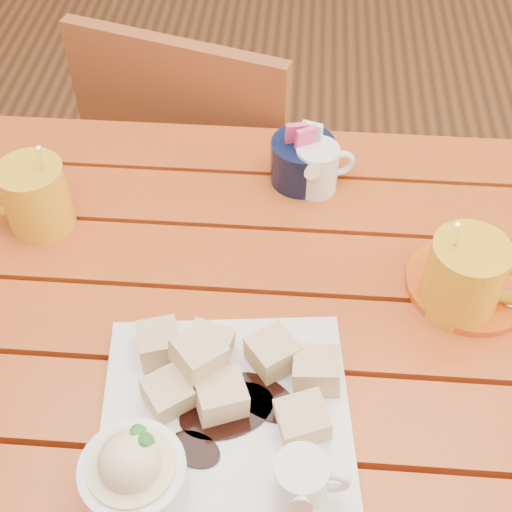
# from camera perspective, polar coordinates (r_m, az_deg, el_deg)

# --- Properties ---
(table) EXTENTS (1.20, 0.79, 0.75)m
(table) POSITION_cam_1_polar(r_m,az_deg,el_deg) (0.97, -1.20, -9.48)
(table) COLOR #9D2F14
(table) RESTS_ON ground
(dessert_plate) EXTENTS (0.30, 0.30, 0.11)m
(dessert_plate) POSITION_cam_1_polar(r_m,az_deg,el_deg) (0.77, -4.05, -13.54)
(dessert_plate) COLOR white
(dessert_plate) RESTS_ON table
(coffee_mug_left) EXTENTS (0.13, 0.09, 0.15)m
(coffee_mug_left) POSITION_cam_1_polar(r_m,az_deg,el_deg) (1.01, -17.37, 4.60)
(coffee_mug_left) COLOR gold
(coffee_mug_left) RESTS_ON table
(coffee_mug_right) EXTENTS (0.13, 0.09, 0.16)m
(coffee_mug_right) POSITION_cam_1_polar(r_m,az_deg,el_deg) (0.89, 16.52, -1.56)
(coffee_mug_right) COLOR gold
(coffee_mug_right) RESTS_ON table
(cream_pitcher) EXTENTS (0.09, 0.08, 0.08)m
(cream_pitcher) POSITION_cam_1_polar(r_m,az_deg,el_deg) (1.03, 4.99, 7.05)
(cream_pitcher) COLOR white
(cream_pitcher) RESTS_ON table
(sugar_caddy) EXTENTS (0.09, 0.09, 0.10)m
(sugar_caddy) POSITION_cam_1_polar(r_m,az_deg,el_deg) (1.04, 3.74, 7.68)
(sugar_caddy) COLOR black
(sugar_caddy) RESTS_ON table
(orange_saucer) EXTENTS (0.16, 0.16, 0.02)m
(orange_saucer) POSITION_cam_1_polar(r_m,az_deg,el_deg) (0.95, 16.78, -2.18)
(orange_saucer) COLOR #D95612
(orange_saucer) RESTS_ON table
(chair_far) EXTENTS (0.50, 0.50, 0.85)m
(chair_far) POSITION_cam_1_polar(r_m,az_deg,el_deg) (1.49, -3.78, 6.37)
(chair_far) COLOR brown
(chair_far) RESTS_ON ground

